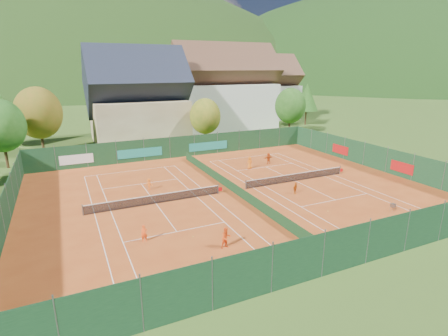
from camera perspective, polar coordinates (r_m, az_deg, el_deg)
ground at (r=36.18m, az=1.35°, el=-3.88°), size 600.00×600.00×0.00m
clay_pad at (r=36.17m, az=1.35°, el=-3.84°), size 40.00×32.00×0.01m
court_markings_left at (r=33.61m, az=-11.03°, el=-5.74°), size 11.03×23.83×0.00m
court_markings_right at (r=40.18m, az=11.63°, el=-2.10°), size 11.03×23.83×0.00m
tennis_net_left at (r=33.46m, az=-10.82°, el=-4.91°), size 13.30×0.10×1.02m
tennis_net_right at (r=40.12m, az=11.85°, el=-1.39°), size 13.30×0.10×1.02m
court_divider at (r=36.00m, az=1.35°, el=-3.10°), size 0.03×28.80×1.00m
fence_north at (r=49.89m, az=-7.31°, el=3.41°), size 40.00×0.10×3.00m
fence_south at (r=23.58m, az=19.33°, el=-12.30°), size 40.00×0.04×3.00m
fence_west at (r=32.66m, az=-32.11°, el=-5.88°), size 0.04×32.00×3.00m
fence_east at (r=47.78m, az=23.36°, el=1.65°), size 0.09×32.00×3.00m
chalet at (r=61.89m, az=-13.86°, el=10.39°), size 16.20×12.00×16.00m
hotel_block_a at (r=73.53m, az=0.07°, el=12.28°), size 21.60×11.00×17.25m
hotel_block_b at (r=87.24m, az=6.32°, el=12.30°), size 17.28×10.00×15.50m
tree_west_front at (r=51.35m, az=-32.64°, el=5.82°), size 5.72×5.72×8.69m
tree_west_mid at (r=56.84m, az=-28.05°, el=7.93°), size 6.44×6.44×9.78m
tree_center at (r=57.04m, az=-3.09°, el=8.44°), size 5.01×5.01×7.60m
tree_east_front at (r=67.40m, az=10.78°, el=9.95°), size 5.72×5.72×8.69m
tree_east_mid at (r=79.70m, az=13.38°, el=11.21°), size 5.04×5.04×9.00m
tree_east_back at (r=81.76m, az=5.35°, el=12.16°), size 7.15×7.15×10.86m
mountain_backdrop at (r=272.50m, az=-15.42°, el=4.60°), size 820.00×530.00×242.00m
ball_hopper at (r=34.62m, az=25.88°, el=-5.51°), size 0.34×0.34×0.80m
loose_ball_0 at (r=27.06m, az=-5.09°, el=-11.05°), size 0.07×0.07×0.07m
loose_ball_1 at (r=32.65m, az=16.60°, el=-6.76°), size 0.07×0.07×0.07m
loose_ball_2 at (r=39.67m, az=5.34°, el=-2.03°), size 0.07×0.07×0.07m
loose_ball_3 at (r=41.42m, az=-7.20°, el=-1.30°), size 0.07×0.07×0.07m
loose_ball_4 at (r=39.12m, az=21.26°, el=-3.37°), size 0.07×0.07×0.07m
player_left_near at (r=26.62m, az=-12.90°, el=-10.38°), size 0.50×0.34×1.33m
player_left_mid at (r=25.11m, az=0.36°, el=-11.31°), size 0.84×0.69×1.59m
player_left_far at (r=37.28m, az=-12.13°, el=-2.59°), size 0.92×0.82×1.23m
player_right_near at (r=35.96m, az=11.55°, el=-3.25°), size 0.79×0.54×1.25m
player_right_far_a at (r=44.01m, az=4.21°, el=0.86°), size 0.80×0.55×1.58m
player_right_far_b at (r=46.64m, az=7.26°, el=1.59°), size 1.37×0.45×1.47m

